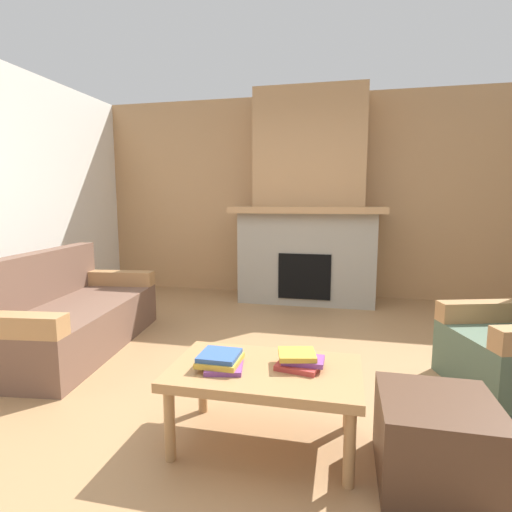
% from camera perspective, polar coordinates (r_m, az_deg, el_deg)
% --- Properties ---
extents(ground, '(9.00, 9.00, 0.00)m').
position_cam_1_polar(ground, '(2.93, 2.29, -18.50)').
color(ground, '#9E754C').
extents(wall_back_wood_panel, '(6.00, 0.12, 2.70)m').
position_cam_1_polar(wall_back_wood_panel, '(5.60, 7.86, 8.33)').
color(wall_back_wood_panel, tan).
rests_on(wall_back_wood_panel, ground).
extents(fireplace, '(1.90, 0.82, 2.70)m').
position_cam_1_polar(fireplace, '(5.23, 7.48, 6.32)').
color(fireplace, gray).
rests_on(fireplace, ground).
extents(couch, '(1.04, 1.88, 0.85)m').
position_cam_1_polar(couch, '(3.93, -25.32, -7.86)').
color(couch, brown).
rests_on(couch, ground).
extents(coffee_table, '(1.00, 0.60, 0.43)m').
position_cam_1_polar(coffee_table, '(2.21, 1.29, -16.94)').
color(coffee_table, '#A87A4C').
rests_on(coffee_table, ground).
extents(ottoman, '(0.52, 0.52, 0.40)m').
position_cam_1_polar(ottoman, '(2.21, 24.34, -22.86)').
color(ottoman, '#4C3323').
rests_on(ottoman, ground).
extents(book_stack_near_edge, '(0.25, 0.25, 0.08)m').
position_cam_1_polar(book_stack_near_edge, '(2.18, -5.00, -14.67)').
color(book_stack_near_edge, '#7A3D84').
rests_on(book_stack_near_edge, coffee_table).
extents(book_stack_center, '(0.26, 0.23, 0.08)m').
position_cam_1_polar(book_stack_center, '(2.19, 6.23, -14.59)').
color(book_stack_center, '#B23833').
rests_on(book_stack_center, coffee_table).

